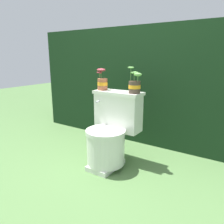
{
  "coord_description": "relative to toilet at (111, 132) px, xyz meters",
  "views": [
    {
      "loc": [
        1.16,
        -1.56,
        1.06
      ],
      "look_at": [
        0.02,
        0.14,
        0.54
      ],
      "focal_mm": 35.0,
      "sensor_mm": 36.0,
      "label": 1
    }
  ],
  "objects": [
    {
      "name": "hedge_backdrop",
      "position": [
        -0.02,
        1.07,
        0.37
      ],
      "size": [
        3.11,
        0.85,
        1.4
      ],
      "color": "black",
      "rests_on": "ground"
    },
    {
      "name": "ground_plane",
      "position": [
        -0.02,
        -0.12,
        -0.34
      ],
      "size": [
        12.0,
        12.0,
        0.0
      ],
      "primitive_type": "plane",
      "color": "#4C703D"
    },
    {
      "name": "potted_plant_left",
      "position": [
        -0.19,
        0.12,
        0.47
      ],
      "size": [
        0.13,
        0.1,
        0.22
      ],
      "color": "#9E5638",
      "rests_on": "toilet"
    },
    {
      "name": "potted_plant_midleft",
      "position": [
        0.19,
        0.11,
        0.47
      ],
      "size": [
        0.16,
        0.11,
        0.24
      ],
      "color": "#47382D",
      "rests_on": "toilet"
    },
    {
      "name": "toilet",
      "position": [
        0.0,
        0.0,
        0.0
      ],
      "size": [
        0.49,
        0.51,
        0.72
      ],
      "color": "silver",
      "rests_on": "ground"
    }
  ]
}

